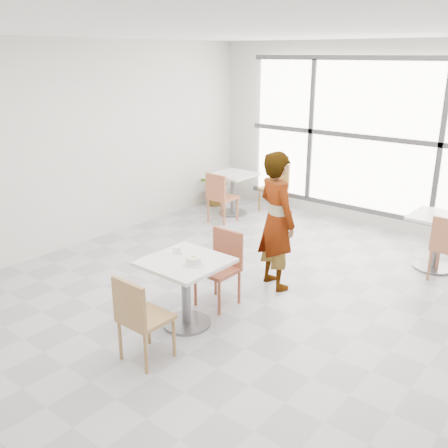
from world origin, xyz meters
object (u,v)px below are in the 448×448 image
Objects in this scene: chair_far at (222,263)px; plant_left at (217,189)px; oatmeal_bowl at (194,260)px; bg_table_right at (437,235)px; bg_chair_left_near at (220,195)px; main_table at (186,280)px; coffee_cup at (177,250)px; bg_table_left at (233,188)px; bg_chair_left_far at (276,184)px; chair_near at (139,315)px; person at (276,221)px.

plant_left is (-2.62, 2.99, -0.17)m from chair_far.
oatmeal_bowl is 0.28× the size of bg_table_right.
oatmeal_bowl is 0.24× the size of bg_chair_left_near.
coffee_cup is at bearing 155.42° from main_table.
bg_table_left is 0.56m from bg_chair_left_near.
bg_table_right is at bearing -174.29° from bg_chair_left_near.
bg_chair_left_near is at bearing -174.29° from bg_table_right.
chair_far is 1.00× the size of bg_chair_left_far.
coffee_cup is 4.25m from bg_chair_left_far.
main_table is at bearing -58.60° from bg_table_left.
bg_table_left is 1.00× the size of bg_table_right.
main_table is 3.59m from bg_table_right.
coffee_cup is 0.24× the size of plant_left.
coffee_cup is at bearing -119.57° from bg_table_right.
coffee_cup is at bearing -55.33° from plant_left.
oatmeal_bowl reaches higher than plant_left.
bg_chair_left_far reaches higher than main_table.
coffee_cup is (-0.37, 0.88, 0.28)m from chair_near.
bg_chair_left_far is (-1.77, 4.88, 0.00)m from chair_near.
main_table is 3.48m from bg_chair_left_near.
coffee_cup is at bearing -70.71° from bg_chair_left_far.
main_table is 0.79m from chair_near.
oatmeal_bowl reaches higher than main_table.
chair_far reaches higher than main_table.
person is (0.40, 1.31, 0.08)m from coffee_cup.
chair_far is at bearing -82.42° from chair_near.
coffee_cup is 0.21× the size of bg_table_right.
person reaches higher than main_table.
bg_table_right is 0.86× the size of bg_chair_left_near.
chair_far is at bearing 71.70° from coffee_cup.
chair_far is (-0.04, 0.65, -0.02)m from main_table.
chair_far reaches higher than bg_table_left.
coffee_cup is at bearing -108.30° from chair_far.
bg_chair_left_near is at bearing -60.15° from chair_near.
chair_far reaches higher than oatmeal_bowl.
main_table is at bearing 124.13° from bg_chair_left_near.
main_table is 1.07× the size of bg_table_right.
bg_chair_left_far reaches higher than oatmeal_bowl.
person is (0.22, 0.77, 0.36)m from chair_far.
bg_table_right is 3.30m from bg_chair_left_far.
chair_near is at bearing -109.33° from bg_table_right.
oatmeal_bowl reaches higher than coffee_cup.
coffee_cup reaches higher than bg_table_left.
person reaches higher than bg_table_right.
main_table is 0.65m from chair_far.
oatmeal_bowl is 4.11m from bg_table_left.
bg_chair_left_far is at bearing 55.44° from bg_table_left.
person is 1.97× the size of bg_chair_left_far.
bg_table_right is at bearing -15.34° from bg_chair_left_far.
bg_chair_left_near is (-2.09, 2.90, -0.29)m from oatmeal_bowl.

